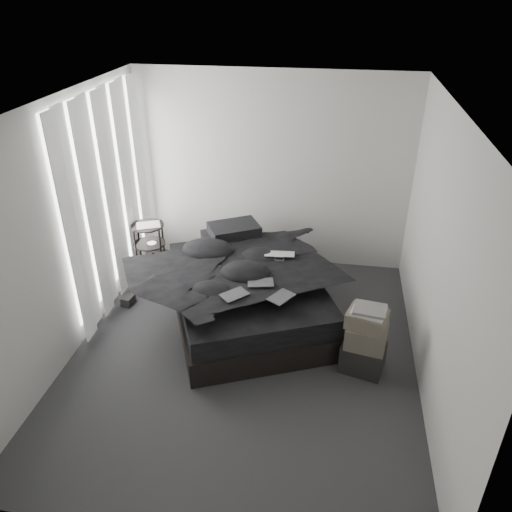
% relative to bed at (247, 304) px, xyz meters
% --- Properties ---
extents(floor, '(3.60, 4.20, 0.01)m').
position_rel_bed_xyz_m(floor, '(0.09, -0.69, -0.15)').
color(floor, '#313134').
rests_on(floor, ground).
extents(ceiling, '(3.60, 4.20, 0.01)m').
position_rel_bed_xyz_m(ceiling, '(0.09, -0.69, 2.45)').
color(ceiling, white).
rests_on(ceiling, ground).
extents(wall_back, '(3.60, 0.01, 2.60)m').
position_rel_bed_xyz_m(wall_back, '(0.09, 1.41, 1.15)').
color(wall_back, silver).
rests_on(wall_back, ground).
extents(wall_front, '(3.60, 0.01, 2.60)m').
position_rel_bed_xyz_m(wall_front, '(0.09, -2.79, 1.15)').
color(wall_front, silver).
rests_on(wall_front, ground).
extents(wall_left, '(0.01, 4.20, 2.60)m').
position_rel_bed_xyz_m(wall_left, '(-1.71, -0.69, 1.15)').
color(wall_left, silver).
rests_on(wall_left, ground).
extents(wall_right, '(0.01, 4.20, 2.60)m').
position_rel_bed_xyz_m(wall_right, '(1.89, -0.69, 1.15)').
color(wall_right, silver).
rests_on(wall_right, ground).
extents(window_left, '(0.02, 2.00, 2.30)m').
position_rel_bed_xyz_m(window_left, '(-1.69, 0.21, 1.20)').
color(window_left, white).
rests_on(window_left, wall_left).
extents(curtain_left, '(0.06, 2.12, 2.48)m').
position_rel_bed_xyz_m(curtain_left, '(-1.64, 0.21, 1.13)').
color(curtain_left, white).
rests_on(curtain_left, wall_left).
extents(bed, '(2.36, 2.64, 0.29)m').
position_rel_bed_xyz_m(bed, '(0.00, 0.00, 0.00)').
color(bed, black).
rests_on(bed, floor).
extents(mattress, '(2.28, 2.55, 0.23)m').
position_rel_bed_xyz_m(mattress, '(0.00, 0.00, 0.26)').
color(mattress, black).
rests_on(mattress, bed).
extents(duvet, '(2.20, 2.33, 0.25)m').
position_rel_bed_xyz_m(duvet, '(0.02, -0.05, 0.50)').
color(duvet, black).
rests_on(duvet, mattress).
extents(pillow_lower, '(0.77, 0.66, 0.15)m').
position_rel_bed_xyz_m(pillow_lower, '(-0.38, 0.75, 0.45)').
color(pillow_lower, black).
rests_on(pillow_lower, mattress).
extents(pillow_upper, '(0.74, 0.66, 0.14)m').
position_rel_bed_xyz_m(pillow_upper, '(-0.30, 0.76, 0.59)').
color(pillow_upper, black).
rests_on(pillow_upper, pillow_lower).
extents(laptop, '(0.37, 0.25, 0.03)m').
position_rel_bed_xyz_m(laptop, '(0.35, 0.21, 0.64)').
color(laptop, silver).
rests_on(laptop, duvet).
extents(comic_a, '(0.32, 0.32, 0.01)m').
position_rel_bed_xyz_m(comic_a, '(-0.01, -0.63, 0.63)').
color(comic_a, black).
rests_on(comic_a, duvet).
extents(comic_b, '(0.30, 0.23, 0.01)m').
position_rel_bed_xyz_m(comic_b, '(0.21, -0.37, 0.64)').
color(comic_b, black).
rests_on(comic_b, duvet).
extents(comic_c, '(0.30, 0.33, 0.01)m').
position_rel_bed_xyz_m(comic_c, '(0.46, -0.60, 0.65)').
color(comic_c, black).
rests_on(comic_c, duvet).
extents(side_stand, '(0.50, 0.50, 0.76)m').
position_rel_bed_xyz_m(side_stand, '(-1.41, 0.65, 0.23)').
color(side_stand, black).
rests_on(side_stand, floor).
extents(papers, '(0.36, 0.32, 0.02)m').
position_rel_bed_xyz_m(papers, '(-1.40, 0.64, 0.62)').
color(papers, white).
rests_on(papers, side_stand).
extents(floor_books, '(0.14, 0.19, 0.12)m').
position_rel_bed_xyz_m(floor_books, '(-1.49, -0.02, -0.09)').
color(floor_books, black).
rests_on(floor_books, floor).
extents(box_lower, '(0.49, 0.42, 0.31)m').
position_rel_bed_xyz_m(box_lower, '(1.33, -0.74, 0.01)').
color(box_lower, black).
rests_on(box_lower, floor).
extents(box_mid, '(0.44, 0.38, 0.24)m').
position_rel_bed_xyz_m(box_mid, '(1.34, -0.75, 0.28)').
color(box_mid, '#5C5549').
rests_on(box_mid, box_lower).
extents(box_upper, '(0.45, 0.40, 0.16)m').
position_rel_bed_xyz_m(box_upper, '(1.32, -0.73, 0.48)').
color(box_upper, '#5C5549').
rests_on(box_upper, box_mid).
extents(art_book_white, '(0.37, 0.33, 0.03)m').
position_rel_bed_xyz_m(art_book_white, '(1.33, -0.74, 0.58)').
color(art_book_white, silver).
rests_on(art_book_white, box_upper).
extents(art_book_snake, '(0.34, 0.29, 0.03)m').
position_rel_bed_xyz_m(art_book_snake, '(1.34, -0.75, 0.61)').
color(art_book_snake, silver).
rests_on(art_book_snake, art_book_white).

